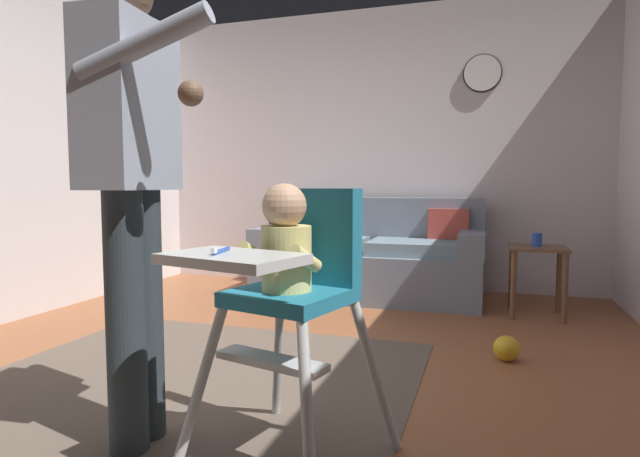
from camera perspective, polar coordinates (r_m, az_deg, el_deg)
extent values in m
cube|color=#955734|center=(2.78, -6.90, -16.74)|extent=(5.85, 6.82, 0.10)
cube|color=silver|center=(5.12, 5.54, 8.58)|extent=(5.05, 0.06, 2.64)
cube|color=brown|center=(2.44, -19.11, -18.76)|extent=(2.15, 2.77, 0.01)
cube|color=slate|center=(4.58, 5.29, -4.98)|extent=(1.91, 0.84, 0.40)
cube|color=slate|center=(4.85, 6.17, 0.66)|extent=(1.91, 0.22, 0.46)
cube|color=slate|center=(4.80, -4.84, -0.92)|extent=(0.20, 0.84, 0.20)
cube|color=slate|center=(4.44, 16.32, -1.55)|extent=(0.20, 0.84, 0.20)
cube|color=slate|center=(4.60, 0.20, -1.71)|extent=(0.75, 0.60, 0.11)
cube|color=slate|center=(4.43, 10.34, -2.04)|extent=(0.75, 0.60, 0.11)
cube|color=#B24238|center=(4.64, 13.82, 0.00)|extent=(0.34, 0.11, 0.34)
cylinder|color=silver|center=(1.87, -13.10, -16.85)|extent=(0.19, 0.13, 0.57)
cylinder|color=silver|center=(1.61, -1.37, -20.41)|extent=(0.13, 0.19, 0.57)
cylinder|color=silver|center=(2.19, -4.58, -13.59)|extent=(0.13, 0.19, 0.57)
cylinder|color=silver|center=(1.97, 6.10, -15.72)|extent=(0.19, 0.13, 0.57)
cube|color=teal|center=(1.81, -3.29, -7.42)|extent=(0.44, 0.44, 0.05)
cube|color=teal|center=(1.90, -0.66, -0.80)|extent=(0.37, 0.16, 0.34)
cube|color=silver|center=(1.56, -9.59, -3.27)|extent=(0.45, 0.35, 0.03)
cube|color=silver|center=(1.78, -5.37, -14.18)|extent=(0.41, 0.20, 0.02)
cylinder|color=#DED17E|center=(1.77, -3.69, -3.25)|extent=(0.21, 0.21, 0.22)
sphere|color=tan|center=(1.75, -3.91, 2.49)|extent=(0.15, 0.15, 0.15)
cylinder|color=#DED17E|center=(1.80, -7.14, -2.79)|extent=(0.08, 0.15, 0.10)
cylinder|color=#DED17E|center=(1.67, -1.60, -3.31)|extent=(0.08, 0.15, 0.10)
cylinder|color=blue|center=(1.58, -10.75, -2.39)|extent=(0.03, 0.13, 0.01)
cube|color=white|center=(1.53, -11.50, -2.35)|extent=(0.02, 0.03, 0.02)
cylinder|color=#2C363C|center=(2.02, -20.40, -9.65)|extent=(0.14, 0.14, 0.95)
cylinder|color=#2C363C|center=(2.12, -18.63, -8.94)|extent=(0.14, 0.14, 0.95)
cube|color=#9299A8|center=(2.03, -20.10, 12.48)|extent=(0.24, 0.42, 0.60)
cylinder|color=#9299A8|center=(1.83, -18.74, 18.57)|extent=(0.48, 0.12, 0.23)
sphere|color=brown|center=(1.72, -13.93, 14.12)|extent=(0.08, 0.08, 0.08)
cylinder|color=#9299A8|center=(2.24, -16.73, 11.81)|extent=(0.07, 0.07, 0.54)
sphere|color=gold|center=(3.13, 19.67, -12.20)|extent=(0.14, 0.14, 0.14)
cube|color=brown|center=(4.17, 22.68, -1.97)|extent=(0.40, 0.40, 0.02)
cylinder|color=brown|center=(4.03, 20.35, -5.86)|extent=(0.04, 0.04, 0.50)
cylinder|color=brown|center=(4.06, 25.17, -5.94)|extent=(0.04, 0.04, 0.50)
cylinder|color=brown|center=(4.36, 20.16, -5.07)|extent=(0.04, 0.04, 0.50)
cylinder|color=brown|center=(4.39, 24.61, -5.15)|extent=(0.04, 0.04, 0.50)
cylinder|color=#284CB7|center=(4.16, 22.60, -1.15)|extent=(0.07, 0.07, 0.10)
cylinder|color=white|center=(5.04, 17.30, 15.89)|extent=(0.31, 0.03, 0.31)
cylinder|color=black|center=(5.06, 17.31, 15.86)|extent=(0.34, 0.02, 0.34)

